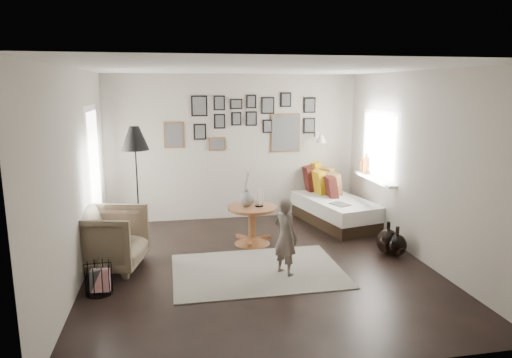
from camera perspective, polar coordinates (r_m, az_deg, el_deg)
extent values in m
plane|color=black|center=(6.26, 0.41, -10.83)|extent=(4.80, 4.80, 0.00)
plane|color=#A49C8F|center=(8.24, -2.80, 3.92)|extent=(4.50, 0.00, 4.50)
plane|color=#A49C8F|center=(3.64, 7.78, -5.82)|extent=(4.50, 0.00, 4.50)
plane|color=#A49C8F|center=(5.90, -21.56, 0.14)|extent=(0.00, 4.80, 4.80)
plane|color=#A49C8F|center=(6.70, 19.68, 1.54)|extent=(0.00, 4.80, 4.80)
plane|color=white|center=(5.80, 0.44, 13.67)|extent=(4.80, 4.80, 0.00)
plane|color=white|center=(7.10, -19.54, 0.02)|extent=(0.00, 2.14, 2.14)
plane|color=white|center=(7.10, -19.54, 0.02)|extent=(0.00, 1.88, 1.88)
plane|color=white|center=(7.10, -19.54, 0.02)|extent=(0.00, 1.93, 1.93)
plane|color=white|center=(7.72, 15.19, 4.16)|extent=(0.00, 1.30, 1.30)
plane|color=white|center=(7.72, 15.19, 4.16)|extent=(0.00, 1.14, 1.14)
cube|color=white|center=(7.78, 14.58, -0.01)|extent=(0.15, 1.32, 0.04)
cylinder|color=#8C4C14|center=(8.06, 13.58, 1.59)|extent=(0.10, 0.10, 0.28)
cylinder|color=#8C4C14|center=(8.22, 13.09, 1.58)|extent=(0.08, 0.08, 0.22)
cube|color=brown|center=(8.12, -10.20, 5.42)|extent=(0.35, 0.03, 0.45)
cube|color=black|center=(8.10, -10.20, 5.41)|extent=(0.30, 0.01, 0.40)
cube|color=black|center=(8.10, -7.10, 9.05)|extent=(0.28, 0.03, 0.36)
cube|color=black|center=(8.08, -7.09, 9.04)|extent=(0.23, 0.01, 0.31)
cube|color=black|center=(8.13, -7.02, 5.88)|extent=(0.22, 0.03, 0.28)
cube|color=black|center=(8.11, -7.02, 5.87)|extent=(0.17, 0.01, 0.23)
cube|color=black|center=(8.13, -4.61, 9.46)|extent=(0.20, 0.03, 0.26)
cube|color=black|center=(8.11, -4.60, 9.45)|extent=(0.15, 0.01, 0.21)
cube|color=black|center=(8.14, -4.58, 7.21)|extent=(0.20, 0.03, 0.26)
cube|color=black|center=(8.12, -4.56, 7.20)|extent=(0.15, 0.01, 0.21)
cube|color=black|center=(8.16, -2.49, 9.35)|extent=(0.22, 0.03, 0.18)
cube|color=black|center=(8.15, -2.47, 9.35)|extent=(0.17, 0.01, 0.13)
cube|color=black|center=(8.18, -2.47, 7.53)|extent=(0.18, 0.03, 0.24)
cube|color=black|center=(8.16, -2.46, 7.52)|extent=(0.13, 0.01, 0.19)
cube|color=black|center=(8.21, -0.60, 9.65)|extent=(0.18, 0.03, 0.24)
cube|color=black|center=(8.19, -0.58, 9.65)|extent=(0.13, 0.01, 0.19)
cube|color=black|center=(8.22, -0.60, 7.56)|extent=(0.20, 0.03, 0.26)
cube|color=black|center=(8.20, -0.57, 7.55)|extent=(0.15, 0.01, 0.21)
cube|color=black|center=(8.27, 1.47, 9.18)|extent=(0.24, 0.03, 0.30)
cube|color=black|center=(8.25, 1.50, 9.17)|extent=(0.19, 0.01, 0.25)
cube|color=black|center=(8.29, 1.46, 6.62)|extent=(0.18, 0.03, 0.24)
cube|color=black|center=(8.27, 1.49, 6.61)|extent=(0.13, 0.01, 0.19)
cube|color=brown|center=(8.38, 3.68, 5.76)|extent=(0.55, 0.03, 0.70)
cube|color=black|center=(8.36, 3.71, 5.75)|extent=(0.50, 0.01, 0.65)
cube|color=black|center=(8.34, 3.73, 9.86)|extent=(0.20, 0.03, 0.26)
cube|color=black|center=(8.32, 3.76, 9.86)|extent=(0.15, 0.01, 0.21)
cube|color=black|center=(8.46, 6.71, 9.16)|extent=(0.22, 0.03, 0.28)
cube|color=black|center=(8.45, 6.75, 9.15)|extent=(0.17, 0.01, 0.23)
cube|color=black|center=(8.49, 6.65, 6.66)|extent=(0.22, 0.03, 0.28)
cube|color=black|center=(8.47, 6.69, 6.65)|extent=(0.17, 0.01, 0.23)
cube|color=brown|center=(8.18, -4.88, 4.40)|extent=(0.30, 0.03, 0.24)
cube|color=black|center=(8.16, -4.87, 4.39)|extent=(0.25, 0.01, 0.19)
cube|color=white|center=(8.53, 7.62, 5.45)|extent=(0.06, 0.04, 0.10)
cylinder|color=white|center=(8.42, 7.88, 5.50)|extent=(0.02, 0.24, 0.02)
cone|color=white|center=(8.30, 8.15, 4.99)|extent=(0.18, 0.18, 0.14)
cube|color=beige|center=(6.10, 0.21, -11.39)|extent=(2.21, 1.55, 0.01)
cone|color=brown|center=(7.11, -0.49, -7.61)|extent=(0.55, 0.55, 0.11)
cylinder|color=brown|center=(7.04, -0.49, -5.72)|extent=(0.12, 0.12, 0.42)
cylinder|color=brown|center=(6.97, -0.49, -3.64)|extent=(0.74, 0.74, 0.04)
ellipsoid|color=black|center=(6.94, -1.18, -2.53)|extent=(0.21, 0.21, 0.23)
cylinder|color=black|center=(6.90, -1.18, -1.42)|extent=(0.06, 0.06, 0.04)
cylinder|color=black|center=(6.98, 0.40, -3.34)|extent=(0.13, 0.13, 0.02)
cube|color=black|center=(8.29, 9.35, -4.56)|extent=(1.22, 2.08, 0.23)
cube|color=silver|center=(8.23, 9.40, -3.05)|extent=(1.29, 2.15, 0.25)
cube|color=#C18C0B|center=(8.89, 7.85, 0.58)|extent=(0.42, 0.62, 0.57)
cube|color=#3C1513|center=(8.76, 7.17, 0.23)|extent=(0.28, 0.53, 0.51)
cube|color=brown|center=(8.69, 9.16, 0.02)|extent=(0.44, 0.54, 0.49)
cube|color=#C18C0B|center=(8.49, 8.19, -0.29)|extent=(0.29, 0.50, 0.47)
cube|color=brown|center=(8.38, 9.65, -0.63)|extent=(0.37, 0.48, 0.43)
cube|color=#3C1513|center=(8.21, 9.35, -0.95)|extent=(0.22, 0.42, 0.41)
cube|color=black|center=(7.68, 10.48, -3.12)|extent=(0.33, 0.37, 0.02)
imported|color=brown|center=(6.37, -17.92, -7.16)|extent=(1.06, 1.04, 0.81)
cube|color=white|center=(6.39, -17.64, -6.37)|extent=(0.45, 0.46, 0.17)
cylinder|color=black|center=(7.47, -14.28, -7.35)|extent=(0.28, 0.28, 0.03)
cylinder|color=black|center=(7.26, -14.59, -1.48)|extent=(0.02, 0.02, 1.60)
cone|color=black|center=(7.13, -14.91, 4.95)|extent=(0.42, 0.42, 0.36)
cube|color=black|center=(5.74, -19.07, -11.83)|extent=(0.22, 0.16, 0.28)
cube|color=white|center=(5.72, -18.82, -11.90)|extent=(0.21, 0.09, 0.28)
ellipsoid|color=black|center=(6.92, 16.12, -7.49)|extent=(0.32, 0.32, 0.37)
cylinder|color=black|center=(6.85, 16.23, -5.59)|extent=(0.05, 0.05, 0.11)
ellipsoid|color=black|center=(6.86, 17.18, -7.90)|extent=(0.28, 0.28, 0.32)
cylinder|color=black|center=(6.80, 17.28, -6.17)|extent=(0.05, 0.05, 0.11)
imported|color=#60554C|center=(5.85, 3.69, -7.21)|extent=(0.40, 0.44, 1.01)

